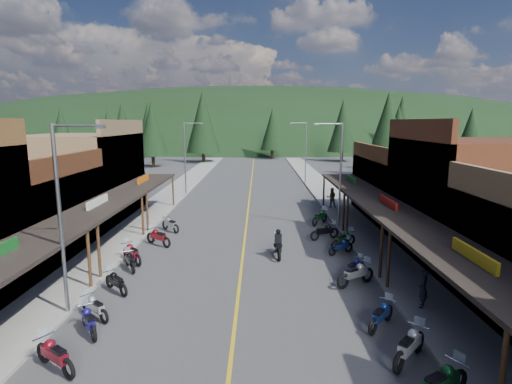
{
  "coord_description": "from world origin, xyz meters",
  "views": [
    {
      "loc": [
        0.93,
        -21.67,
        8.05
      ],
      "look_at": [
        0.78,
        6.91,
        3.0
      ],
      "focal_mm": 28.0,
      "sensor_mm": 36.0,
      "label": 1
    }
  ],
  "objects_px": {
    "pine_3": "(272,129)",
    "bike_east_8": "(341,246)",
    "bike_east_10": "(325,231)",
    "bike_east_6": "(356,273)",
    "pine_11": "(387,128)",
    "bike_west_4": "(89,320)",
    "pedestrian_east_b": "(331,198)",
    "shop_west_2": "(15,214)",
    "shop_east_3": "(411,189)",
    "pine_8": "(109,135)",
    "bike_west_10": "(170,223)",
    "bike_west_3": "(55,354)",
    "pedestrian_east_a": "(423,289)",
    "bike_east_11": "(320,216)",
    "shop_west_3": "(82,177)",
    "bike_west_5": "(95,306)",
    "pine_2": "(203,122)",
    "shop_east_2": "(474,199)",
    "bike_east_5": "(381,314)",
    "bike_west_7": "(130,260)",
    "bike_west_9": "(158,236)",
    "pine_0": "(61,129)",
    "pine_1": "(148,125)",
    "streetlight_2": "(339,170)",
    "streetlight_1": "(186,155)",
    "streetlight_3": "(305,150)",
    "pine_9": "(398,132)",
    "bike_east_7": "(354,267)",
    "bike_west_8": "(132,252)",
    "streetlight_0": "(63,212)",
    "pine_5": "(401,122)",
    "bike_east_9": "(343,239)",
    "pine_10": "(152,129)",
    "rider_on_bike": "(278,245)",
    "bike_east_4": "(410,344)",
    "pine_7": "(122,125)",
    "pine_4": "(343,126)",
    "pine_6": "(471,129)"
  },
  "relations": [
    {
      "from": "pedestrian_east_a",
      "to": "bike_west_7",
      "type": "bearing_deg",
      "value": -83.58
    },
    {
      "from": "pine_3",
      "to": "bike_east_8",
      "type": "relative_size",
      "value": 5.81
    },
    {
      "from": "pine_3",
      "to": "bike_east_10",
      "type": "height_order",
      "value": "pine_3"
    },
    {
      "from": "pine_9",
      "to": "bike_east_7",
      "type": "distance_m",
      "value": 50.38
    },
    {
      "from": "shop_east_2",
      "to": "pine_6",
      "type": "distance_m",
      "value": 70.2
    },
    {
      "from": "pine_8",
      "to": "bike_west_8",
      "type": "relative_size",
      "value": 4.42
    },
    {
      "from": "bike_west_3",
      "to": "pedestrian_east_a",
      "type": "distance_m",
      "value": 14.38
    },
    {
      "from": "shop_east_3",
      "to": "pine_4",
      "type": "height_order",
      "value": "pine_4"
    },
    {
      "from": "pedestrian_east_b",
      "to": "shop_west_2",
      "type": "bearing_deg",
      "value": 31.09
    },
    {
      "from": "streetlight_1",
      "to": "streetlight_3",
      "type": "relative_size",
      "value": 1.0
    },
    {
      "from": "shop_west_2",
      "to": "streetlight_2",
      "type": "bearing_deg",
      "value": 16.92
    },
    {
      "from": "pine_0",
      "to": "bike_east_9",
      "type": "bearing_deg",
      "value": -51.81
    },
    {
      "from": "streetlight_0",
      "to": "bike_east_4",
      "type": "xyz_separation_m",
      "value": [
        13.0,
        -3.32,
        -3.8
      ]
    },
    {
      "from": "pine_5",
      "to": "pine_11",
      "type": "distance_m",
      "value": 36.78
    },
    {
      "from": "bike_west_5",
      "to": "shop_west_3",
      "type": "bearing_deg",
      "value": 63.75
    },
    {
      "from": "shop_east_3",
      "to": "bike_east_7",
      "type": "height_order",
      "value": "shop_east_3"
    },
    {
      "from": "streetlight_1",
      "to": "bike_west_7",
      "type": "bearing_deg",
      "value": -87.87
    },
    {
      "from": "streetlight_0",
      "to": "streetlight_1",
      "type": "bearing_deg",
      "value": 90.0
    },
    {
      "from": "streetlight_3",
      "to": "bike_east_4",
      "type": "xyz_separation_m",
      "value": [
        -0.91,
        -39.32,
        -3.8
      ]
    },
    {
      "from": "pine_6",
      "to": "bike_east_7",
      "type": "relative_size",
      "value": 5.85
    },
    {
      "from": "pine_11",
      "to": "bike_west_4",
      "type": "xyz_separation_m",
      "value": [
        -25.56,
        -45.53,
        -6.61
      ]
    },
    {
      "from": "streetlight_3",
      "to": "bike_west_9",
      "type": "relative_size",
      "value": 3.54
    },
    {
      "from": "pine_3",
      "to": "rider_on_bike",
      "type": "xyz_separation_m",
      "value": [
        -1.87,
        -64.58,
        -5.77
      ]
    },
    {
      "from": "pine_0",
      "to": "pedestrian_east_a",
      "type": "bearing_deg",
      "value": -54.58
    },
    {
      "from": "pine_11",
      "to": "bike_west_5",
      "type": "bearing_deg",
      "value": -120.2
    },
    {
      "from": "bike_east_4",
      "to": "bike_east_7",
      "type": "bearing_deg",
      "value": 133.0
    },
    {
      "from": "pine_0",
      "to": "pine_1",
      "type": "bearing_deg",
      "value": 26.57
    },
    {
      "from": "streetlight_1",
      "to": "rider_on_bike",
      "type": "bearing_deg",
      "value": -66.18
    },
    {
      "from": "pine_2",
      "to": "pine_8",
      "type": "xyz_separation_m",
      "value": [
        -12.0,
        -18.0,
        -2.01
      ]
    },
    {
      "from": "streetlight_2",
      "to": "bike_west_9",
      "type": "height_order",
      "value": "streetlight_2"
    },
    {
      "from": "pine_6",
      "to": "pine_11",
      "type": "bearing_deg",
      "value": -135.0
    },
    {
      "from": "pine_8",
      "to": "pine_10",
      "type": "xyz_separation_m",
      "value": [
        4.0,
        10.0,
        0.81
      ]
    },
    {
      "from": "pine_2",
      "to": "pine_3",
      "type": "bearing_deg",
      "value": 29.74
    },
    {
      "from": "shop_east_2",
      "to": "pine_7",
      "type": "height_order",
      "value": "pine_7"
    },
    {
      "from": "pine_0",
      "to": "bike_west_4",
      "type": "relative_size",
      "value": 5.45
    },
    {
      "from": "shop_west_3",
      "to": "bike_west_3",
      "type": "xyz_separation_m",
      "value": [
        8.1,
        -21.16,
        -2.9
      ]
    },
    {
      "from": "bike_west_7",
      "to": "bike_west_9",
      "type": "relative_size",
      "value": 0.85
    },
    {
      "from": "streetlight_2",
      "to": "pine_1",
      "type": "xyz_separation_m",
      "value": [
        -30.95,
        62.0,
        2.78
      ]
    },
    {
      "from": "bike_west_10",
      "to": "bike_west_4",
      "type": "bearing_deg",
      "value": -133.52
    },
    {
      "from": "bike_east_7",
      "to": "pine_10",
      "type": "bearing_deg",
      "value": 157.6
    },
    {
      "from": "bike_west_10",
      "to": "bike_east_8",
      "type": "distance_m",
      "value": 12.66
    },
    {
      "from": "shop_east_3",
      "to": "pine_8",
      "type": "bearing_deg",
      "value": 141.25
    },
    {
      "from": "shop_east_2",
      "to": "bike_east_5",
      "type": "distance_m",
      "value": 12.19
    },
    {
      "from": "bike_east_6",
      "to": "bike_east_8",
      "type": "relative_size",
      "value": 1.23
    },
    {
      "from": "bike_east_8",
      "to": "streetlight_2",
      "type": "bearing_deg",
      "value": 139.49
    },
    {
      "from": "bike_west_8",
      "to": "bike_east_9",
      "type": "distance_m",
      "value": 13.04
    },
    {
      "from": "pine_11",
      "to": "bike_east_8",
      "type": "relative_size",
      "value": 6.55
    },
    {
      "from": "pine_10",
      "to": "bike_east_10",
      "type": "height_order",
      "value": "pine_10"
    },
    {
      "from": "bike_east_11",
      "to": "shop_west_3",
      "type": "bearing_deg",
      "value": -150.74
    },
    {
      "from": "bike_west_8",
      "to": "bike_east_5",
      "type": "height_order",
      "value": "bike_west_8"
    }
  ]
}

